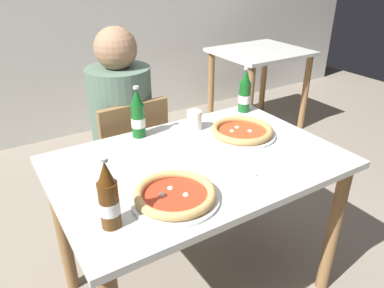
% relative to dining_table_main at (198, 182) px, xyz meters
% --- Properties ---
extents(ground_plane, '(8.00, 8.00, 0.00)m').
position_rel_dining_table_main_xyz_m(ground_plane, '(0.00, 0.00, -0.64)').
color(ground_plane, gray).
extents(dining_table_main, '(1.20, 0.80, 0.75)m').
position_rel_dining_table_main_xyz_m(dining_table_main, '(0.00, 0.00, 0.00)').
color(dining_table_main, silver).
rests_on(dining_table_main, ground_plane).
extents(chair_behind_table, '(0.41, 0.41, 0.85)m').
position_rel_dining_table_main_xyz_m(chair_behind_table, '(-0.07, 0.61, -0.15)').
color(chair_behind_table, olive).
rests_on(chair_behind_table, ground_plane).
extents(diner_seated, '(0.34, 0.34, 1.21)m').
position_rel_dining_table_main_xyz_m(diner_seated, '(-0.08, 0.66, -0.05)').
color(diner_seated, '#2D3342').
rests_on(diner_seated, ground_plane).
extents(dining_table_background, '(0.80, 0.70, 0.75)m').
position_rel_dining_table_main_xyz_m(dining_table_background, '(1.58, 1.40, -0.04)').
color(dining_table_background, silver).
rests_on(dining_table_background, ground_plane).
extents(pizza_margherita_near, '(0.32, 0.32, 0.04)m').
position_rel_dining_table_main_xyz_m(pizza_margherita_near, '(-0.23, -0.20, 0.14)').
color(pizza_margherita_near, white).
rests_on(pizza_margherita_near, dining_table_main).
extents(pizza_marinara_far, '(0.32, 0.32, 0.04)m').
position_rel_dining_table_main_xyz_m(pizza_marinara_far, '(0.30, 0.08, 0.13)').
color(pizza_marinara_far, white).
rests_on(pizza_marinara_far, dining_table_main).
extents(beer_bottle_left, '(0.07, 0.07, 0.25)m').
position_rel_dining_table_main_xyz_m(beer_bottle_left, '(-0.47, -0.21, 0.22)').
color(beer_bottle_left, '#512D0F').
rests_on(beer_bottle_left, dining_table_main).
extents(beer_bottle_center, '(0.07, 0.07, 0.25)m').
position_rel_dining_table_main_xyz_m(beer_bottle_center, '(-0.12, 0.34, 0.22)').
color(beer_bottle_center, '#14591E').
rests_on(beer_bottle_center, dining_table_main).
extents(beer_bottle_right, '(0.07, 0.07, 0.25)m').
position_rel_dining_table_main_xyz_m(beer_bottle_right, '(0.51, 0.32, 0.22)').
color(beer_bottle_right, '#14591E').
rests_on(beer_bottle_right, dining_table_main).
extents(napkin_with_cutlery, '(0.21, 0.21, 0.01)m').
position_rel_dining_table_main_xyz_m(napkin_with_cutlery, '(0.10, -0.14, 0.12)').
color(napkin_with_cutlery, white).
rests_on(napkin_with_cutlery, dining_table_main).
extents(paper_cup, '(0.07, 0.07, 0.09)m').
position_rel_dining_table_main_xyz_m(paper_cup, '(0.15, 0.27, 0.16)').
color(paper_cup, white).
rests_on(paper_cup, dining_table_main).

